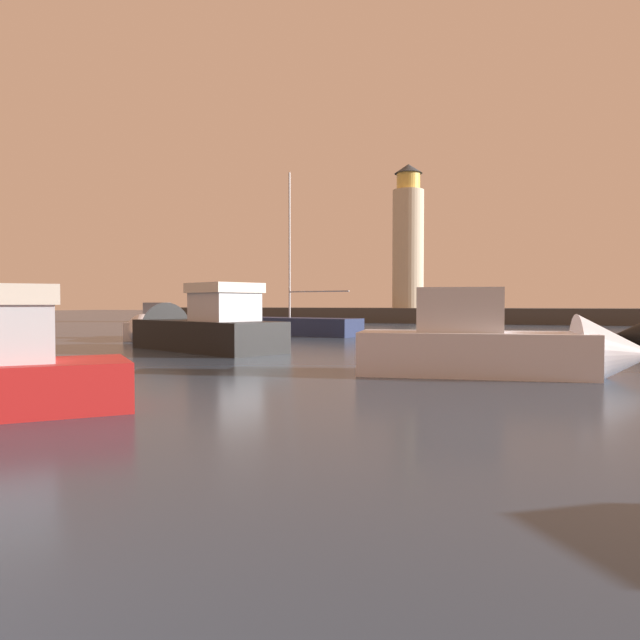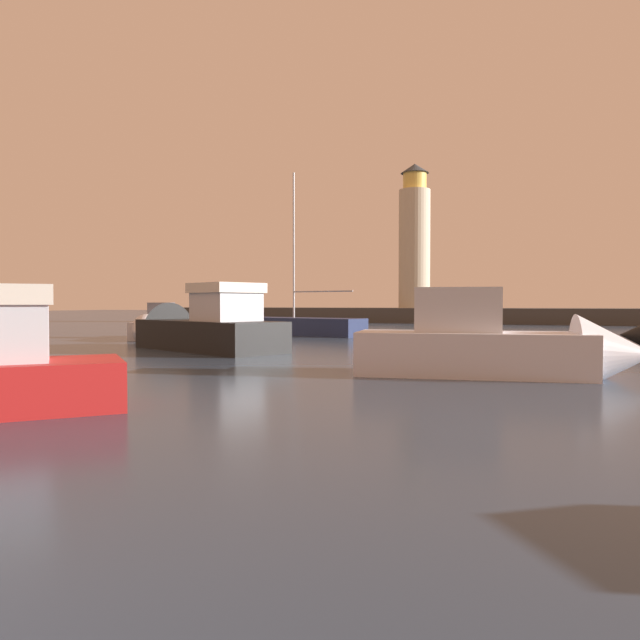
{
  "view_description": "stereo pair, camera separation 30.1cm",
  "coord_description": "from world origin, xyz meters",
  "px_view_note": "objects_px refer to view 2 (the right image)",
  "views": [
    {
      "loc": [
        4.48,
        -1.05,
        1.92
      ],
      "look_at": [
        -1.71,
        17.35,
        1.37
      ],
      "focal_mm": 33.18,
      "sensor_mm": 36.0,
      "label": 1
    },
    {
      "loc": [
        4.76,
        -0.95,
        1.92
      ],
      "look_at": [
        -1.71,
        17.35,
        1.37
      ],
      "focal_mm": 33.18,
      "sensor_mm": 36.0,
      "label": 2
    }
  ],
  "objects_px": {
    "motorboat_0": "(511,348)",
    "motorboat_4": "(191,329)",
    "motorboat_1": "(154,328)",
    "lighthouse": "(414,240)",
    "sailboat_moored": "(304,326)"
  },
  "relations": [
    {
      "from": "motorboat_4",
      "to": "lighthouse",
      "type": "bearing_deg",
      "value": 85.76
    },
    {
      "from": "sailboat_moored",
      "to": "motorboat_0",
      "type": "bearing_deg",
      "value": -53.91
    },
    {
      "from": "sailboat_moored",
      "to": "motorboat_4",
      "type": "bearing_deg",
      "value": -93.27
    },
    {
      "from": "lighthouse",
      "to": "motorboat_1",
      "type": "height_order",
      "value": "lighthouse"
    },
    {
      "from": "motorboat_4",
      "to": "sailboat_moored",
      "type": "bearing_deg",
      "value": 86.73
    },
    {
      "from": "lighthouse",
      "to": "motorboat_4",
      "type": "distance_m",
      "value": 37.43
    },
    {
      "from": "lighthouse",
      "to": "motorboat_1",
      "type": "xyz_separation_m",
      "value": [
        -7.87,
        -31.91,
        -7.57
      ]
    },
    {
      "from": "motorboat_1",
      "to": "motorboat_0",
      "type": "bearing_deg",
      "value": -29.05
    },
    {
      "from": "motorboat_0",
      "to": "motorboat_4",
      "type": "distance_m",
      "value": 14.08
    },
    {
      "from": "lighthouse",
      "to": "sailboat_moored",
      "type": "xyz_separation_m",
      "value": [
        -2.06,
        -25.06,
        -7.6
      ]
    },
    {
      "from": "motorboat_0",
      "to": "motorboat_4",
      "type": "bearing_deg",
      "value": 157.47
    },
    {
      "from": "motorboat_1",
      "to": "sailboat_moored",
      "type": "relative_size",
      "value": 0.63
    },
    {
      "from": "lighthouse",
      "to": "motorboat_0",
      "type": "xyz_separation_m",
      "value": [
        10.29,
        -42.0,
        -7.41
      ]
    },
    {
      "from": "lighthouse",
      "to": "motorboat_4",
      "type": "height_order",
      "value": "lighthouse"
    },
    {
      "from": "motorboat_4",
      "to": "sailboat_moored",
      "type": "xyz_separation_m",
      "value": [
        0.66,
        11.54,
        -0.27
      ]
    }
  ]
}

